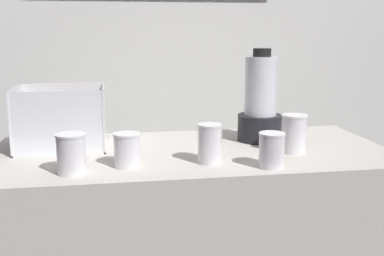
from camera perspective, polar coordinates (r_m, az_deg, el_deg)
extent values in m
cube|color=silver|center=(2.33, -3.17, 10.42)|extent=(2.60, 0.04, 2.50)
cube|color=white|center=(1.73, -15.80, -2.21)|extent=(0.31, 0.25, 0.01)
cube|color=white|center=(1.59, -16.47, 0.49)|extent=(0.31, 0.01, 0.22)
cube|color=white|center=(1.82, -15.59, 1.98)|extent=(0.31, 0.01, 0.22)
cube|color=white|center=(1.73, -21.01, 1.10)|extent=(0.01, 0.25, 0.22)
cube|color=white|center=(1.69, -10.88, 1.47)|extent=(0.01, 0.25, 0.22)
cone|color=orange|center=(1.70, -15.88, -1.75)|extent=(0.16, 0.05, 0.03)
cone|color=orange|center=(1.72, -16.14, -1.56)|extent=(0.13, 0.18, 0.03)
cone|color=orange|center=(1.71, -17.26, -1.80)|extent=(0.12, 0.17, 0.03)
cone|color=orange|center=(1.74, -16.96, -1.53)|extent=(0.05, 0.19, 0.03)
cone|color=orange|center=(1.74, -17.34, -0.83)|extent=(0.12, 0.16, 0.02)
cone|color=orange|center=(1.71, -16.73, -0.79)|extent=(0.19, 0.11, 0.03)
cone|color=orange|center=(1.73, -15.15, -0.35)|extent=(0.06, 0.16, 0.03)
cone|color=orange|center=(1.73, -16.90, -0.76)|extent=(0.08, 0.19, 0.03)
cone|color=orange|center=(1.72, -16.96, 0.07)|extent=(0.05, 0.19, 0.03)
cone|color=orange|center=(1.70, -14.71, 0.56)|extent=(0.05, 0.20, 0.03)
cone|color=orange|center=(1.73, -16.05, 0.44)|extent=(0.16, 0.09, 0.03)
cylinder|color=black|center=(1.77, 8.45, 0.05)|extent=(0.17, 0.17, 0.10)
cylinder|color=silver|center=(1.75, 8.61, 5.20)|extent=(0.12, 0.12, 0.22)
cylinder|color=red|center=(1.76, 8.52, 2.28)|extent=(0.11, 0.11, 0.04)
cylinder|color=black|center=(1.74, 8.74, 9.31)|extent=(0.07, 0.07, 0.03)
cylinder|color=white|center=(1.39, -14.81, -3.26)|extent=(0.09, 0.09, 0.11)
cylinder|color=red|center=(1.39, -14.77, -3.94)|extent=(0.08, 0.08, 0.08)
cylinder|color=white|center=(1.37, -14.95, -0.84)|extent=(0.09, 0.09, 0.01)
cylinder|color=white|center=(1.43, -8.09, -2.86)|extent=(0.08, 0.08, 0.10)
cylinder|color=maroon|center=(1.43, -8.07, -3.48)|extent=(0.08, 0.08, 0.07)
cylinder|color=white|center=(1.41, -8.15, -0.78)|extent=(0.09, 0.09, 0.01)
cylinder|color=white|center=(1.45, 2.24, -2.08)|extent=(0.08, 0.08, 0.12)
cylinder|color=maroon|center=(1.46, 2.23, -3.06)|extent=(0.07, 0.07, 0.07)
cylinder|color=white|center=(1.44, 2.26, 0.36)|extent=(0.08, 0.08, 0.01)
cylinder|color=white|center=(1.42, 9.88, -2.88)|extent=(0.08, 0.08, 0.10)
cylinder|color=orange|center=(1.43, 9.87, -3.19)|extent=(0.07, 0.07, 0.09)
cylinder|color=white|center=(1.41, 9.96, -0.73)|extent=(0.08, 0.08, 0.01)
cylinder|color=white|center=(1.61, 12.60, -0.81)|extent=(0.09, 0.09, 0.13)
cylinder|color=orange|center=(1.62, 12.58, -1.16)|extent=(0.08, 0.08, 0.11)
cylinder|color=white|center=(1.60, 12.71, 1.52)|extent=(0.09, 0.09, 0.01)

